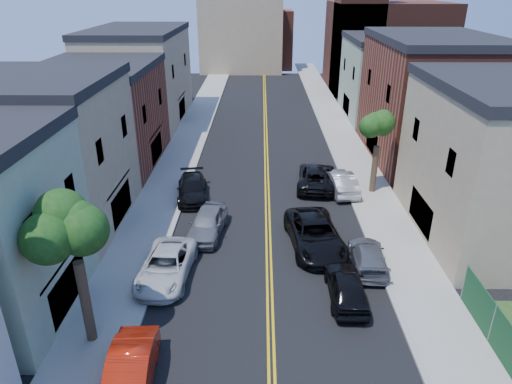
{
  "coord_description": "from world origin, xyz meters",
  "views": [
    {
      "loc": [
        -0.48,
        -1.81,
        14.48
      ],
      "look_at": [
        -0.79,
        25.61,
        2.0
      ],
      "focal_mm": 32.4,
      "sensor_mm": 36.0,
      "label": 1
    }
  ],
  "objects_px": {
    "red_sedan": "(130,373)",
    "grey_car_right": "(368,256)",
    "white_pickup": "(166,266)",
    "grey_car_left": "(207,223)",
    "black_car_left": "(192,189)",
    "dark_car_right_far": "(316,177)",
    "black_suv_lane": "(315,234)",
    "silver_car_right": "(340,182)",
    "black_car_right": "(347,286)"
  },
  "relations": [
    {
      "from": "black_suv_lane",
      "to": "white_pickup",
      "type": "bearing_deg",
      "value": -165.28
    },
    {
      "from": "black_car_left",
      "to": "black_car_right",
      "type": "bearing_deg",
      "value": -59.27
    },
    {
      "from": "red_sedan",
      "to": "black_car_right",
      "type": "xyz_separation_m",
      "value": [
        9.3,
        5.71,
        -0.02
      ]
    },
    {
      "from": "black_car_left",
      "to": "black_car_right",
      "type": "height_order",
      "value": "black_car_right"
    },
    {
      "from": "white_pickup",
      "to": "silver_car_right",
      "type": "xyz_separation_m",
      "value": [
        11.0,
        11.36,
        0.06
      ]
    },
    {
      "from": "white_pickup",
      "to": "silver_car_right",
      "type": "height_order",
      "value": "silver_car_right"
    },
    {
      "from": "silver_car_right",
      "to": "black_suv_lane",
      "type": "xyz_separation_m",
      "value": [
        -2.76,
        -8.08,
        0.06
      ]
    },
    {
      "from": "grey_car_right",
      "to": "red_sedan",
      "type": "bearing_deg",
      "value": 42.14
    },
    {
      "from": "black_car_left",
      "to": "grey_car_right",
      "type": "relative_size",
      "value": 1.14
    },
    {
      "from": "red_sedan",
      "to": "silver_car_right",
      "type": "distance_m",
      "value": 21.76
    },
    {
      "from": "silver_car_right",
      "to": "dark_car_right_far",
      "type": "xyz_separation_m",
      "value": [
        -1.7,
        0.97,
        0.01
      ]
    },
    {
      "from": "white_pickup",
      "to": "black_suv_lane",
      "type": "xyz_separation_m",
      "value": [
        8.24,
        3.28,
        0.12
      ]
    },
    {
      "from": "red_sedan",
      "to": "white_pickup",
      "type": "distance_m",
      "value": 7.42
    },
    {
      "from": "grey_car_left",
      "to": "black_suv_lane",
      "type": "bearing_deg",
      "value": -5.01
    },
    {
      "from": "white_pickup",
      "to": "grey_car_left",
      "type": "distance_m",
      "value": 5.0
    },
    {
      "from": "black_car_left",
      "to": "black_suv_lane",
      "type": "relative_size",
      "value": 0.82
    },
    {
      "from": "white_pickup",
      "to": "black_car_left",
      "type": "relative_size",
      "value": 1.06
    },
    {
      "from": "red_sedan",
      "to": "black_car_right",
      "type": "distance_m",
      "value": 10.91
    },
    {
      "from": "grey_car_left",
      "to": "black_car_right",
      "type": "xyz_separation_m",
      "value": [
        7.6,
        -6.41,
        -0.06
      ]
    },
    {
      "from": "red_sedan",
      "to": "silver_car_right",
      "type": "xyz_separation_m",
      "value": [
        11.0,
        18.77,
        0.03
      ]
    },
    {
      "from": "red_sedan",
      "to": "silver_car_right",
      "type": "relative_size",
      "value": 0.96
    },
    {
      "from": "black_suv_lane",
      "to": "grey_car_right",
      "type": "bearing_deg",
      "value": -43.23
    },
    {
      "from": "grey_car_right",
      "to": "black_suv_lane",
      "type": "bearing_deg",
      "value": -32.37
    },
    {
      "from": "grey_car_left",
      "to": "black_car_right",
      "type": "distance_m",
      "value": 9.94
    },
    {
      "from": "black_car_left",
      "to": "dark_car_right_far",
      "type": "bearing_deg",
      "value": 5.94
    },
    {
      "from": "grey_car_left",
      "to": "dark_car_right_far",
      "type": "height_order",
      "value": "dark_car_right_far"
    },
    {
      "from": "white_pickup",
      "to": "grey_car_right",
      "type": "distance_m",
      "value": 11.07
    },
    {
      "from": "white_pickup",
      "to": "black_suv_lane",
      "type": "relative_size",
      "value": 0.87
    },
    {
      "from": "red_sedan",
      "to": "silver_car_right",
      "type": "bearing_deg",
      "value": 56.45
    },
    {
      "from": "red_sedan",
      "to": "dark_car_right_far",
      "type": "bearing_deg",
      "value": 61.59
    },
    {
      "from": "white_pickup",
      "to": "black_car_right",
      "type": "bearing_deg",
      "value": -6.79
    },
    {
      "from": "black_car_left",
      "to": "dark_car_right_far",
      "type": "relative_size",
      "value": 0.86
    },
    {
      "from": "black_car_left",
      "to": "black_suv_lane",
      "type": "height_order",
      "value": "black_suv_lane"
    },
    {
      "from": "grey_car_right",
      "to": "black_suv_lane",
      "type": "relative_size",
      "value": 0.72
    },
    {
      "from": "dark_car_right_far",
      "to": "black_car_left",
      "type": "bearing_deg",
      "value": 20.67
    },
    {
      "from": "red_sedan",
      "to": "grey_car_left",
      "type": "height_order",
      "value": "grey_car_left"
    },
    {
      "from": "red_sedan",
      "to": "dark_car_right_far",
      "type": "distance_m",
      "value": 21.82
    },
    {
      "from": "dark_car_right_far",
      "to": "black_suv_lane",
      "type": "xyz_separation_m",
      "value": [
        -1.06,
        -9.05,
        0.04
      ]
    },
    {
      "from": "dark_car_right_far",
      "to": "white_pickup",
      "type": "bearing_deg",
      "value": 60.23
    },
    {
      "from": "black_car_right",
      "to": "black_suv_lane",
      "type": "relative_size",
      "value": 0.72
    },
    {
      "from": "black_car_left",
      "to": "silver_car_right",
      "type": "height_order",
      "value": "silver_car_right"
    },
    {
      "from": "white_pickup",
      "to": "grey_car_left",
      "type": "xyz_separation_m",
      "value": [
        1.7,
        4.7,
        0.07
      ]
    },
    {
      "from": "black_car_right",
      "to": "dark_car_right_far",
      "type": "distance_m",
      "value": 14.03
    },
    {
      "from": "grey_car_left",
      "to": "silver_car_right",
      "type": "xyz_separation_m",
      "value": [
        9.3,
        6.65,
        -0.01
      ]
    },
    {
      "from": "grey_car_left",
      "to": "silver_car_right",
      "type": "bearing_deg",
      "value": 42.88
    },
    {
      "from": "white_pickup",
      "to": "grey_car_right",
      "type": "height_order",
      "value": "white_pickup"
    },
    {
      "from": "white_pickup",
      "to": "grey_car_left",
      "type": "bearing_deg",
      "value": 73.75
    },
    {
      "from": "grey_car_right",
      "to": "black_suv_lane",
      "type": "distance_m",
      "value": 3.43
    },
    {
      "from": "red_sedan",
      "to": "grey_car_right",
      "type": "bearing_deg",
      "value": 35.06
    },
    {
      "from": "grey_car_left",
      "to": "grey_car_right",
      "type": "xyz_separation_m",
      "value": [
        9.3,
        -3.45,
        -0.17
      ]
    }
  ]
}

